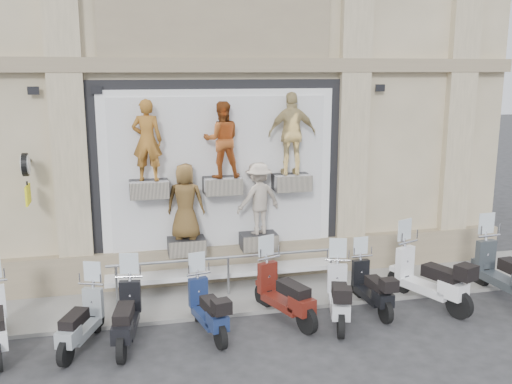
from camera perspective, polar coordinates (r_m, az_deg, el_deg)
ground at (r=10.58m, az=-0.66°, el=-14.57°), size 90.00×90.00×0.00m
sidewalk at (r=12.43m, az=-2.85°, el=-10.15°), size 16.00×2.20×0.08m
building at (r=16.40m, az=-6.40°, el=16.42°), size 14.00×8.60×12.00m
shop_vitrine at (r=12.39m, az=-3.08°, el=1.21°), size 5.60×0.87×4.30m
guard_rail at (r=12.19m, az=-2.78°, el=-8.48°), size 5.06×0.10×0.93m
clock_sign_bracket at (r=11.98m, az=-22.00°, el=1.87°), size 0.10×0.80×1.02m
scooter_c at (r=10.46m, az=-17.15°, el=-11.26°), size 1.09×1.77×1.39m
scooter_d at (r=10.38m, az=-12.89°, el=-10.92°), size 0.81×1.89×1.49m
scooter_e at (r=10.54m, az=-4.87°, el=-10.53°), size 0.83×1.79×1.40m
scooter_f at (r=11.04m, az=2.88°, el=-9.00°), size 1.18×1.98×1.55m
scooter_g at (r=11.08m, az=8.31°, el=-9.20°), size 1.07×1.92×1.49m
scooter_h at (r=11.73m, az=11.51°, el=-8.40°), size 0.55×1.71×1.38m
scooter_i at (r=12.17m, az=16.95°, el=-7.14°), size 1.33×2.16×1.69m
scooter_j at (r=13.05m, az=23.79°, el=-6.30°), size 0.78×2.15×1.72m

